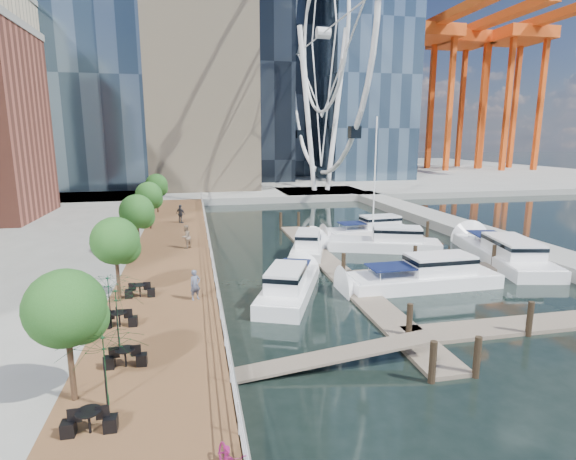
# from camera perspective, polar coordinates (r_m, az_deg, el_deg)

# --- Properties ---
(ground) EXTENTS (520.00, 520.00, 0.00)m
(ground) POSITION_cam_1_polar(r_m,az_deg,el_deg) (24.26, 6.37, -12.14)
(ground) COLOR black
(ground) RESTS_ON ground
(boardwalk) EXTENTS (6.00, 60.00, 1.00)m
(boardwalk) POSITION_cam_1_polar(r_m,az_deg,el_deg) (37.25, -14.44, -3.12)
(boardwalk) COLOR brown
(boardwalk) RESTS_ON ground
(seawall) EXTENTS (0.25, 60.00, 1.00)m
(seawall) POSITION_cam_1_polar(r_m,az_deg,el_deg) (37.22, -9.82, -2.93)
(seawall) COLOR #595954
(seawall) RESTS_ON ground
(land_far) EXTENTS (200.00, 114.00, 1.00)m
(land_far) POSITION_cam_1_polar(r_m,az_deg,el_deg) (123.59, -8.66, 7.23)
(land_far) COLOR gray
(land_far) RESTS_ON ground
(breakwater) EXTENTS (4.00, 60.00, 1.00)m
(breakwater) POSITION_cam_1_polar(r_m,az_deg,el_deg) (50.06, 21.15, 0.20)
(breakwater) COLOR gray
(breakwater) RESTS_ON ground
(pier) EXTENTS (14.00, 12.00, 1.00)m
(pier) POSITION_cam_1_polar(r_m,az_deg,el_deg) (76.59, 4.19, 4.68)
(pier) COLOR gray
(pier) RESTS_ON ground
(railing) EXTENTS (0.10, 60.00, 1.05)m
(railing) POSITION_cam_1_polar(r_m,az_deg,el_deg) (36.98, -10.03, -1.39)
(railing) COLOR white
(railing) RESTS_ON boardwalk
(floating_docks) EXTENTS (16.00, 34.00, 2.60)m
(floating_docks) POSITION_cam_1_polar(r_m,az_deg,el_deg) (35.72, 13.57, -3.72)
(floating_docks) COLOR #6D6051
(floating_docks) RESTS_ON ground
(ferris_wheel) EXTENTS (5.80, 45.60, 47.80)m
(ferris_wheel) POSITION_cam_1_polar(r_m,az_deg,el_deg) (77.73, 4.49, 23.62)
(ferris_wheel) COLOR white
(ferris_wheel) RESTS_ON ground
(port_cranes) EXTENTS (40.00, 52.00, 38.00)m
(port_cranes) POSITION_cam_1_polar(r_m,az_deg,el_deg) (138.99, 21.44, 15.10)
(port_cranes) COLOR #D84C14
(port_cranes) RESTS_ON ground
(street_trees) EXTENTS (2.60, 42.60, 4.60)m
(street_trees) POSITION_cam_1_polar(r_m,az_deg,el_deg) (35.71, -18.66, 2.23)
(street_trees) COLOR #3F2B1C
(street_trees) RESTS_ON ground
(cafe_tables) EXTENTS (2.50, 13.70, 0.74)m
(cafe_tables) POSITION_cam_1_polar(r_m,az_deg,el_deg) (21.05, -20.30, -12.60)
(cafe_tables) COLOR black
(cafe_tables) RESTS_ON ground
(yacht_foreground) EXTENTS (11.22, 3.13, 2.15)m
(yacht_foreground) POSITION_cam_1_polar(r_m,az_deg,el_deg) (31.43, 16.64, -6.94)
(yacht_foreground) COLOR white
(yacht_foreground) RESTS_ON ground
(pedestrian_near) EXTENTS (0.74, 0.65, 1.69)m
(pedestrian_near) POSITION_cam_1_polar(r_m,az_deg,el_deg) (25.29, -11.71, -6.83)
(pedestrian_near) COLOR #50566B
(pedestrian_near) RESTS_ON boardwalk
(pedestrian_mid) EXTENTS (1.12, 1.17, 1.89)m
(pedestrian_mid) POSITION_cam_1_polar(r_m,az_deg,el_deg) (36.95, -12.84, -0.85)
(pedestrian_mid) COLOR #87705D
(pedestrian_mid) RESTS_ON boardwalk
(pedestrian_far) EXTENTS (1.16, 1.11, 1.93)m
(pedestrian_far) POSITION_cam_1_polar(r_m,az_deg,el_deg) (48.16, -13.48, 2.02)
(pedestrian_far) COLOR #31343D
(pedestrian_far) RESTS_ON boardwalk
(moored_yachts) EXTENTS (24.84, 34.48, 11.50)m
(moored_yachts) POSITION_cam_1_polar(r_m,az_deg,el_deg) (37.91, 14.14, -3.63)
(moored_yachts) COLOR white
(moored_yachts) RESTS_ON ground
(cafe_seating) EXTENTS (4.29, 10.01, 2.65)m
(cafe_seating) POSITION_cam_1_polar(r_m,az_deg,el_deg) (19.83, -21.59, -11.28)
(cafe_seating) COLOR black
(cafe_seating) RESTS_ON ground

